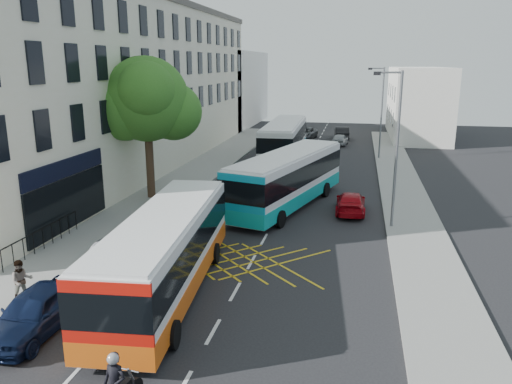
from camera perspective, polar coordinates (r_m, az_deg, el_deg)
The scene contains 20 objects.
ground at distance 16.96m, azimuth -4.92°, elevation -15.62°, with size 120.00×120.00×0.00m, color black.
pavement_left at distance 32.82m, azimuth -11.82°, elevation -0.65°, with size 5.00×70.00×0.15m, color gray.
pavement_right at distance 30.39m, azimuth 17.14°, elevation -2.22°, with size 3.00×70.00×0.15m, color gray.
terrace_main at distance 42.68m, azimuth -14.14°, elevation 11.77°, with size 8.30×45.00×13.50m.
terrace_far at distance 71.49m, azimuth -3.35°, elevation 11.71°, with size 8.00×20.00×10.00m, color silver.
building_right at distance 62.55m, azimuth 17.95°, elevation 9.72°, with size 6.00×18.00×8.00m, color silver.
street_tree at distance 31.77m, azimuth -12.45°, elevation 10.22°, with size 6.30×5.70×8.80m.
lamp_near at distance 26.38m, azimuth 15.63°, elevation 5.53°, with size 1.45×0.15×8.00m.
lamp_far at distance 46.23m, azimuth 14.06°, elevation 9.29°, with size 1.45×0.15×8.00m.
railings at distance 25.10m, azimuth -23.17°, elevation -4.74°, with size 0.08×5.60×1.14m, color black, non-canonical shape.
bus_near at distance 19.06m, azimuth -10.28°, elevation -6.78°, with size 3.58×11.33×3.13m.
bus_mid at distance 30.12m, azimuth 3.60°, elevation 1.53°, with size 5.79×12.01×3.29m.
bus_far at distance 44.47m, azimuth 3.24°, elevation 5.89°, with size 3.31×12.43×3.48m.
parked_car_blue at distance 18.02m, azimuth -23.82°, elevation -12.32°, with size 1.74×4.32×1.47m, color #0C1633.
parked_car_silver at distance 21.80m, azimuth -16.50°, elevation -7.31°, with size 1.30×3.73×1.23m, color #98999F.
red_hatchback at distance 29.65m, azimuth 10.76°, elevation -1.18°, with size 1.67×4.11×1.19m, color #A0060F.
distant_car_grey at distance 57.94m, azimuth 5.63°, elevation 6.69°, with size 2.18×4.72×1.31m, color #3F4247.
distant_car_silver at distance 54.02m, azimuth 9.58°, elevation 5.95°, with size 1.46×3.62×1.23m, color #999CA0.
distant_car_dark at distance 58.35m, azimuth 9.76°, elevation 6.66°, with size 1.51×4.32×1.42m, color black.
pedestrian_near at distance 20.02m, azimuth -25.20°, elevation -9.16°, with size 0.76×0.59×1.56m, color gray.
Camera 1 is at (4.30, -14.02, 8.51)m, focal length 35.00 mm.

